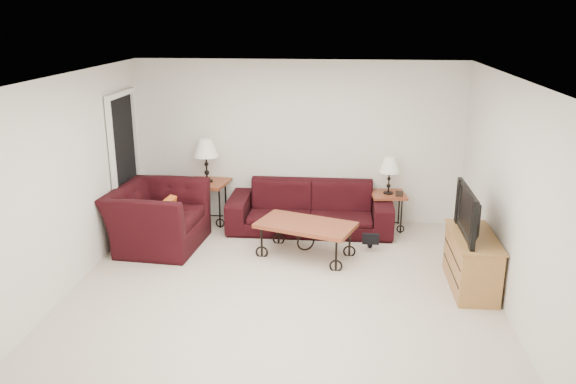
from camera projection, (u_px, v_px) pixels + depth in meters
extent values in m
plane|color=beige|center=(282.00, 289.00, 6.90)|extent=(5.00, 5.00, 0.00)
cube|color=silver|center=(299.00, 142.00, 8.91)|extent=(5.00, 0.02, 2.50)
cube|color=silver|center=(246.00, 290.00, 4.15)|extent=(5.00, 0.02, 2.50)
cube|color=silver|center=(70.00, 183.00, 6.76)|extent=(0.02, 5.00, 2.50)
cube|color=silver|center=(510.00, 195.00, 6.30)|extent=(0.02, 5.00, 2.50)
plane|color=white|center=(282.00, 77.00, 6.16)|extent=(5.00, 5.00, 0.00)
cube|color=black|center=(125.00, 167.00, 8.39)|extent=(0.08, 0.94, 2.04)
imported|color=black|center=(310.00, 207.00, 8.70)|extent=(2.44, 0.96, 0.71)
cube|color=brown|center=(208.00, 202.00, 9.02)|extent=(0.70, 0.70, 0.67)
cube|color=brown|center=(387.00, 211.00, 8.79)|extent=(0.57, 0.57, 0.56)
cube|color=black|center=(195.00, 180.00, 8.78)|extent=(0.13, 0.02, 0.11)
cube|color=black|center=(399.00, 194.00, 8.53)|extent=(0.11, 0.02, 0.09)
cube|color=brown|center=(306.00, 240.00, 7.77)|extent=(1.42, 1.07, 0.48)
imported|color=black|center=(158.00, 217.00, 8.07)|extent=(1.26, 1.41, 0.85)
cube|color=orange|center=(167.00, 212.00, 7.98)|extent=(0.13, 0.39, 0.39)
cube|color=#A8813E|center=(472.00, 262.00, 6.86)|extent=(0.46, 1.11, 0.66)
imported|color=black|center=(475.00, 213.00, 6.68)|extent=(0.13, 0.99, 0.57)
ellipsoid|color=black|center=(370.00, 233.00, 8.04)|extent=(0.41, 0.35, 0.46)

